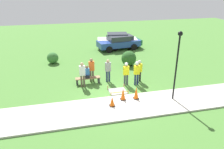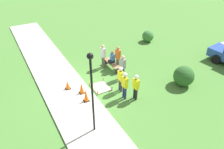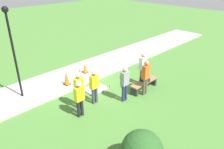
{
  "view_description": "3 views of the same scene",
  "coord_description": "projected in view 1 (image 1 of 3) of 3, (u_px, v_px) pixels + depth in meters",
  "views": [
    {
      "loc": [
        -3.25,
        -12.11,
        6.76
      ],
      "look_at": [
        -0.04,
        1.21,
        1.09
      ],
      "focal_mm": 35.0,
      "sensor_mm": 36.0,
      "label": 1
    },
    {
      "loc": [
        10.41,
        -4.24,
        8.29
      ],
      "look_at": [
        0.23,
        1.53,
        0.76
      ],
      "focal_mm": 35.0,
      "sensor_mm": 36.0,
      "label": 2
    },
    {
      "loc": [
        6.74,
        8.39,
        5.65
      ],
      "look_at": [
        -0.35,
        1.35,
        0.89
      ],
      "focal_mm": 35.0,
      "sensor_mm": 36.0,
      "label": 3
    }
  ],
  "objects": [
    {
      "name": "ground_plane",
      "position": [
        117.0,
        97.0,
        14.16
      ],
      "size": [
        60.0,
        60.0,
        0.0
      ],
      "primitive_type": "plane",
      "color": "#477A33"
    },
    {
      "name": "person_seated_on_bench",
      "position": [
        87.0,
        73.0,
        15.81
      ],
      "size": [
        0.36,
        0.44,
        0.89
      ],
      "color": "black",
      "rests_on": "park_bench"
    },
    {
      "name": "parked_car_white",
      "position": [
        117.0,
        40.0,
        25.04
      ],
      "size": [
        4.73,
        2.62,
        1.63
      ],
      "rotation": [
        0.0,
        0.0,
        -0.17
      ],
      "color": "white",
      "rests_on": "ground_plane"
    },
    {
      "name": "traffic_cone_near_patch",
      "position": [
        112.0,
        101.0,
        12.82
      ],
      "size": [
        0.34,
        0.34,
        0.6
      ],
      "color": "black",
      "rests_on": "sidewalk"
    },
    {
      "name": "park_bench",
      "position": [
        88.0,
        79.0,
        15.96
      ],
      "size": [
        1.79,
        0.44,
        0.47
      ],
      "color": "#2D2D33",
      "rests_on": "ground_plane"
    },
    {
      "name": "shrub_rounded_near",
      "position": [
        129.0,
        58.0,
        19.4
      ],
      "size": [
        1.32,
        1.32,
        1.32
      ],
      "color": "#285623",
      "rests_on": "ground_plane"
    },
    {
      "name": "parked_car_blue",
      "position": [
        119.0,
        42.0,
        24.25
      ],
      "size": [
        4.87,
        2.54,
        1.54
      ],
      "rotation": [
        0.0,
        0.0,
        0.13
      ],
      "color": "#28479E",
      "rests_on": "ground_plane"
    },
    {
      "name": "bystander_in_white_shirt",
      "position": [
        108.0,
        69.0,
        16.02
      ],
      "size": [
        0.4,
        0.23,
        1.74
      ],
      "color": "navy",
      "rests_on": "ground_plane"
    },
    {
      "name": "sidewalk",
      "position": [
        123.0,
        107.0,
        12.9
      ],
      "size": [
        28.0,
        2.77,
        0.1
      ],
      "color": "#BCB7AD",
      "rests_on": "ground_plane"
    },
    {
      "name": "worker_supervisor",
      "position": [
        139.0,
        69.0,
        16.05
      ],
      "size": [
        0.4,
        0.24,
        1.68
      ],
      "color": "black",
      "rests_on": "ground_plane"
    },
    {
      "name": "wet_concrete_patch",
      "position": [
        118.0,
        91.0,
        14.81
      ],
      "size": [
        1.22,
        1.05,
        0.3
      ],
      "color": "gray",
      "rests_on": "ground_plane"
    },
    {
      "name": "bystander_in_orange_shirt",
      "position": [
        92.0,
        68.0,
        16.04
      ],
      "size": [
        0.4,
        0.24,
        1.81
      ],
      "color": "brown",
      "rests_on": "ground_plane"
    },
    {
      "name": "lamppost_near",
      "position": [
        178.0,
        57.0,
        12.69
      ],
      "size": [
        0.28,
        0.28,
        4.25
      ],
      "color": "black",
      "rests_on": "sidewalk"
    },
    {
      "name": "shrub_rounded_mid",
      "position": [
        53.0,
        58.0,
        20.01
      ],
      "size": [
        1.03,
        1.03,
        1.03
      ],
      "color": "#387033",
      "rests_on": "ground_plane"
    },
    {
      "name": "worker_trainee",
      "position": [
        126.0,
        72.0,
        15.49
      ],
      "size": [
        0.4,
        0.25,
        1.72
      ],
      "color": "#383D47",
      "rests_on": "ground_plane"
    },
    {
      "name": "parked_car_green",
      "position": [
        123.0,
        41.0,
        24.87
      ],
      "size": [
        4.2,
        2.28,
        1.44
      ],
      "rotation": [
        0.0,
        0.0,
        0.08
      ],
      "color": "#236B3D",
      "rests_on": "ground_plane"
    },
    {
      "name": "bystander_in_gray_shirt",
      "position": [
        82.0,
        73.0,
        15.17
      ],
      "size": [
        0.4,
        0.24,
        1.83
      ],
      "color": "brown",
      "rests_on": "ground_plane"
    },
    {
      "name": "traffic_cone_sidewalk_edge",
      "position": [
        136.0,
        93.0,
        13.61
      ],
      "size": [
        0.34,
        0.34,
        0.8
      ],
      "color": "black",
      "rests_on": "sidewalk"
    },
    {
      "name": "traffic_cone_far_patch",
      "position": [
        123.0,
        94.0,
        13.5
      ],
      "size": [
        0.34,
        0.34,
        0.76
      ],
      "color": "black",
      "rests_on": "sidewalk"
    },
    {
      "name": "worker_assistant",
      "position": [
        137.0,
        71.0,
        15.47
      ],
      "size": [
        0.4,
        0.26,
        1.78
      ],
      "color": "navy",
      "rests_on": "ground_plane"
    }
  ]
}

